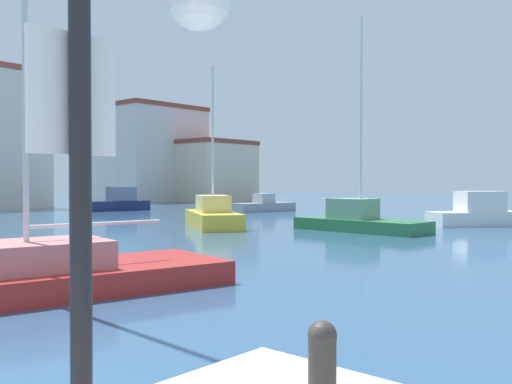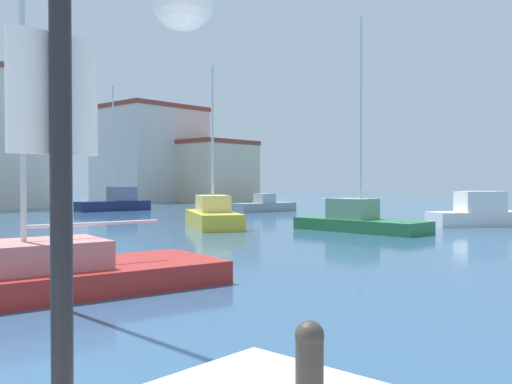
% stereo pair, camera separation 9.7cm
% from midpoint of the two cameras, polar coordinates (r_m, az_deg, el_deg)
% --- Properties ---
extents(water, '(160.00, 160.00, 0.00)m').
position_cam_midpoint_polar(water, '(29.57, -14.61, -3.54)').
color(water, '#2D5175').
rests_on(water, ground).
extents(mooring_bollard, '(0.20, 0.20, 0.58)m').
position_cam_midpoint_polar(mooring_bollard, '(3.90, 6.24, -16.76)').
color(mooring_bollard, '#38332D').
rests_on(mooring_bollard, pier_quay).
extents(sailboat_yellow_distant_north, '(5.16, 6.28, 8.31)m').
position_cam_midpoint_polar(sailboat_yellow_distant_north, '(28.97, -4.36, -2.38)').
color(sailboat_yellow_distant_north, gold).
rests_on(sailboat_yellow_distant_north, water).
extents(motorboat_white_center_channel, '(7.07, 6.06, 1.85)m').
position_cam_midpoint_polar(motorboat_white_center_channel, '(32.52, 23.20, -2.10)').
color(motorboat_white_center_channel, white).
rests_on(motorboat_white_center_channel, water).
extents(sailboat_navy_inner_mooring, '(6.13, 2.38, 10.02)m').
position_cam_midpoint_polar(sailboat_navy_inner_mooring, '(46.36, -14.11, -0.95)').
color(sailboat_navy_inner_mooring, '#19234C').
rests_on(sailboat_navy_inner_mooring, water).
extents(sailboat_red_near_pier, '(8.94, 4.63, 12.85)m').
position_cam_midpoint_polar(sailboat_red_near_pier, '(12.64, -22.25, -7.79)').
color(sailboat_red_near_pier, '#B22823').
rests_on(sailboat_red_near_pier, water).
extents(sailboat_green_outer_mooring, '(2.69, 6.63, 10.21)m').
position_cam_midpoint_polar(sailboat_green_outer_mooring, '(26.99, 10.53, -2.77)').
color(sailboat_green_outer_mooring, '#28703D').
rests_on(sailboat_green_outer_mooring, water).
extents(motorboat_grey_behind_lamppost, '(5.48, 2.76, 1.42)m').
position_cam_midpoint_polar(motorboat_grey_behind_lamppost, '(43.83, 0.88, -1.41)').
color(motorboat_grey_behind_lamppost, gray).
rests_on(motorboat_grey_behind_lamppost, water).
extents(yacht_club, '(11.04, 9.84, 11.37)m').
position_cam_midpoint_polar(yacht_club, '(68.55, -10.78, 3.86)').
color(yacht_club, beige).
rests_on(yacht_club, ground).
extents(warehouse_block, '(8.70, 6.29, 7.18)m').
position_cam_midpoint_polar(warehouse_block, '(65.72, -4.02, 2.17)').
color(warehouse_block, beige).
rests_on(warehouse_block, ground).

